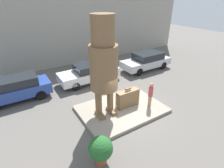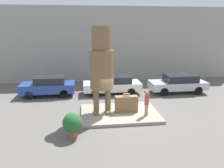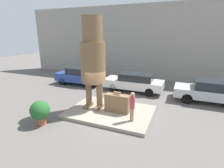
% 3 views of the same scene
% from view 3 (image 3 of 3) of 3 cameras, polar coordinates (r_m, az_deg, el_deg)
% --- Properties ---
extents(ground_plane, '(60.00, 60.00, 0.00)m').
position_cam_3_polar(ground_plane, '(10.49, -0.55, -9.55)').
color(ground_plane, '#605B56').
extents(pedestal, '(4.85, 3.47, 0.19)m').
position_cam_3_polar(pedestal, '(10.45, -0.55, -9.10)').
color(pedestal, gray).
rests_on(pedestal, ground_plane).
extents(building_backdrop, '(28.00, 0.60, 7.36)m').
position_cam_3_polar(building_backdrop, '(18.48, 11.19, 13.14)').
color(building_backdrop, gray).
rests_on(building_backdrop, ground_plane).
extents(statue_figure, '(1.43, 1.43, 5.30)m').
position_cam_3_polar(statue_figure, '(10.10, -6.25, 8.86)').
color(statue_figure, brown).
rests_on(statue_figure, pedestal).
extents(giant_suitcase, '(1.42, 0.45, 1.23)m').
position_cam_3_polar(giant_suitcase, '(10.06, 1.68, -6.29)').
color(giant_suitcase, brown).
rests_on(giant_suitcase, pedestal).
extents(tourist, '(0.27, 0.27, 1.56)m').
position_cam_3_polar(tourist, '(8.97, 6.61, -7.01)').
color(tourist, '#A87A56').
rests_on(tourist, pedestal).
extents(parked_car_blue, '(4.24, 1.73, 1.59)m').
position_cam_3_polar(parked_car_blue, '(16.36, -10.62, 2.75)').
color(parked_car_blue, '#284293').
rests_on(parked_car_blue, ground_plane).
extents(parked_car_white, '(4.72, 1.78, 1.50)m').
position_cam_3_polar(parked_car_white, '(14.25, 7.25, 0.72)').
color(parked_car_white, silver).
rests_on(parked_car_white, ground_plane).
extents(parked_car_silver, '(4.68, 1.86, 1.54)m').
position_cam_3_polar(parked_car_silver, '(13.58, 29.90, -2.00)').
color(parked_car_silver, '#B7B7BC').
rests_on(parked_car_silver, ground_plane).
extents(planter_pot, '(1.00, 1.00, 1.29)m').
position_cam_3_polar(planter_pot, '(9.72, -22.44, -8.21)').
color(planter_pot, brown).
rests_on(planter_pot, ground_plane).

